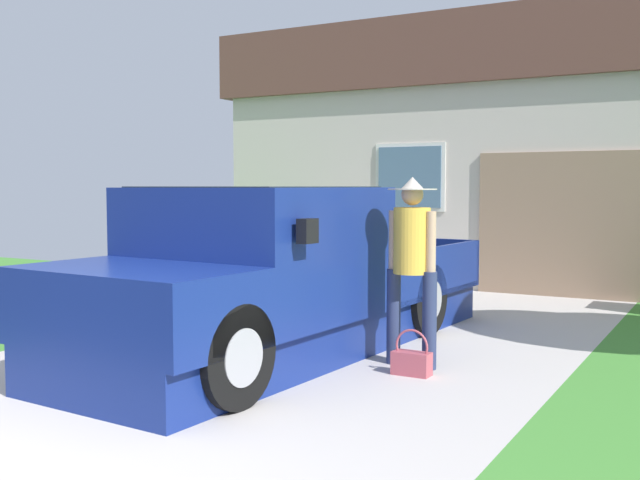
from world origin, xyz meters
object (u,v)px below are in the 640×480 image
(house_with_garage, at_px, (556,155))
(handbag, at_px, (412,361))
(person_with_hat, at_px, (412,254))
(pickup_truck, at_px, (266,282))

(house_with_garage, bearing_deg, handbag, -85.68)
(person_with_hat, xyz_separation_m, handbag, (0.13, -0.30, -0.92))
(person_with_hat, distance_m, handbag, 0.98)
(pickup_truck, distance_m, house_with_garage, 8.98)
(house_with_garage, bearing_deg, person_with_hat, -86.42)
(pickup_truck, bearing_deg, house_with_garage, -92.00)
(pickup_truck, height_order, handbag, pickup_truck)
(pickup_truck, relative_size, house_with_garage, 0.51)
(pickup_truck, xyz_separation_m, handbag, (1.52, 0.01, -0.61))
(pickup_truck, bearing_deg, handbag, -175.91)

